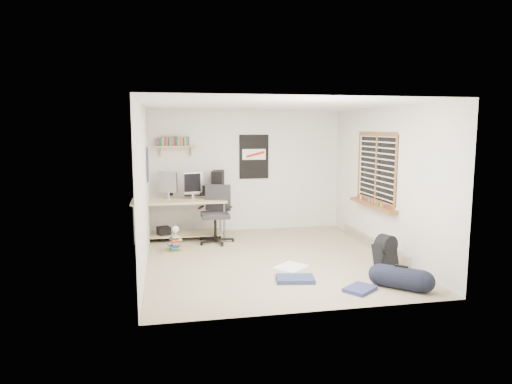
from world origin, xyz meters
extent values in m
cube|color=gray|center=(0.00, 0.00, -0.01)|extent=(4.00, 4.50, 0.01)
cube|color=white|center=(0.00, 0.00, 2.50)|extent=(4.00, 4.50, 0.01)
cube|color=silver|center=(0.00, 2.25, 1.25)|extent=(4.00, 0.01, 2.50)
cube|color=silver|center=(-2.00, 0.00, 1.25)|extent=(0.01, 4.50, 2.50)
cube|color=silver|center=(2.00, 0.00, 1.25)|extent=(0.01, 4.50, 2.50)
cube|color=tan|center=(-1.43, 1.69, 0.36)|extent=(1.94, 1.26, 0.82)
cube|color=#B5B4BA|center=(-1.63, 1.89, 1.02)|extent=(0.37, 0.26, 0.41)
cube|color=#ACABB1|center=(-1.16, 1.72, 1.02)|extent=(0.38, 0.17, 0.40)
cube|color=black|center=(-0.64, 2.00, 1.05)|extent=(0.31, 0.49, 0.48)
cube|color=black|center=(-1.13, 1.83, 0.83)|extent=(0.39, 0.16, 0.02)
cube|color=black|center=(-1.59, 1.97, 0.91)|extent=(0.12, 0.12, 0.19)
cube|color=black|center=(-0.96, 1.82, 0.92)|extent=(0.12, 0.12, 0.20)
cube|color=#272729|center=(-0.78, 1.27, 0.49)|extent=(0.91, 0.91, 1.09)
cube|color=tan|center=(-1.45, 2.14, 1.78)|extent=(0.80, 0.22, 0.24)
cube|color=black|center=(0.15, 2.23, 1.55)|extent=(0.62, 0.03, 0.92)
cube|color=navy|center=(-1.99, 1.20, 1.50)|extent=(0.02, 0.42, 0.60)
cube|color=brown|center=(1.95, 0.30, 1.45)|extent=(0.10, 1.50, 1.26)
cube|color=#B7B2A8|center=(1.96, 0.30, 0.09)|extent=(0.08, 2.50, 0.18)
cube|color=black|center=(1.57, -0.94, 0.20)|extent=(0.41, 0.37, 0.44)
cylinder|color=black|center=(1.39, -1.74, 0.14)|extent=(0.42, 0.42, 0.59)
cube|color=white|center=(0.17, -0.62, 0.02)|extent=(0.62, 0.61, 0.04)
cube|color=navy|center=(0.09, -1.16, 0.03)|extent=(0.58, 0.42, 0.06)
cube|color=navy|center=(0.82, -1.71, 0.03)|extent=(0.51, 0.49, 0.05)
cube|color=olive|center=(-1.55, 0.77, 0.15)|extent=(0.46, 0.41, 0.27)
cube|color=silver|center=(-1.53, 0.75, 0.38)|extent=(0.16, 0.23, 0.21)
cube|color=black|center=(-1.74, 1.62, 0.14)|extent=(0.28, 0.28, 0.25)
camera|label=1|loc=(-1.66, -7.13, 2.13)|focal=32.00mm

